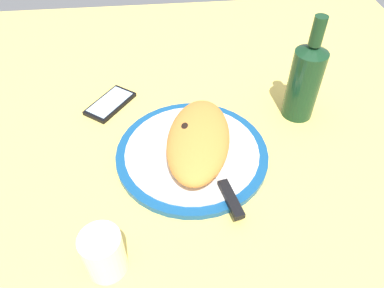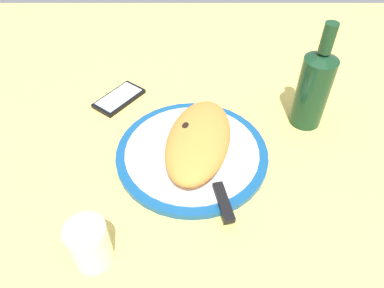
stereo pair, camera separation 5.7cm
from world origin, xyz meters
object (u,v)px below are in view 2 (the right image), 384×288
object	(u,v)px
plate	(192,153)
smartphone	(119,98)
knife	(219,188)
wine_bottle	(314,87)
fork	(156,164)
calzone	(198,142)
water_glass	(90,246)

from	to	relation	value
plate	smartphone	size ratio (longest dim) A/B	2.31
knife	smartphone	bearing A→B (deg)	-141.45
wine_bottle	plate	bearing A→B (deg)	-67.01
fork	knife	xyz separation A→B (cm)	(6.52, 12.60, 0.28)
knife	calzone	bearing A→B (deg)	-159.10
plate	fork	world-z (taller)	fork
water_glass	smartphone	bearing A→B (deg)	-177.68
plate	calzone	xyz separation A→B (cm)	(0.48, 1.35, 4.03)
calzone	wine_bottle	xyz separation A→B (cm)	(-11.90, 25.56, 5.14)
knife	smartphone	world-z (taller)	knife
knife	wine_bottle	bearing A→B (deg)	135.21
smartphone	plate	bearing A→B (deg)	43.88
smartphone	wine_bottle	distance (cm)	47.11
plate	water_glass	xyz separation A→B (cm)	(23.71, -16.82, 3.09)
water_glass	calzone	bearing A→B (deg)	141.97
fork	wine_bottle	bearing A→B (deg)	114.13
fork	knife	size ratio (longest dim) A/B	0.67
knife	wine_bottle	xyz separation A→B (cm)	(-21.90, 21.74, 7.82)
smartphone	water_glass	bearing A→B (deg)	2.32
plate	fork	bearing A→B (deg)	-61.90
calzone	water_glass	xyz separation A→B (cm)	(23.24, -18.17, -0.94)
calzone	smartphone	distance (cm)	28.39
smartphone	fork	bearing A→B (deg)	25.56
calzone	knife	distance (cm)	11.04
knife	smartphone	xyz separation A→B (cm)	(-29.79, -23.73, -1.60)
water_glass	wine_bottle	xyz separation A→B (cm)	(-35.14, 43.74, 6.08)
plate	smartphone	distance (cm)	26.78
plate	smartphone	xyz separation A→B (cm)	(-19.30, -18.56, -0.25)
smartphone	wine_bottle	bearing A→B (deg)	80.17
calzone	water_glass	bearing A→B (deg)	-38.03
knife	water_glass	bearing A→B (deg)	-58.97
fork	water_glass	distance (cm)	21.96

